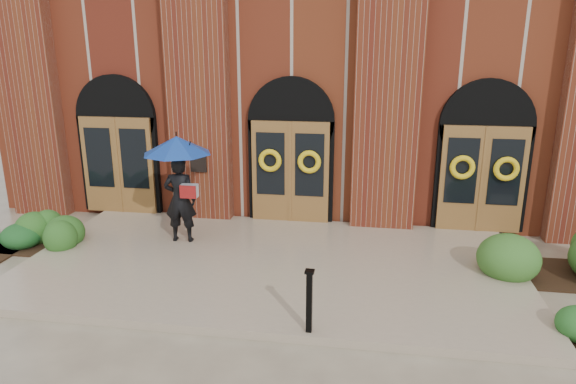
% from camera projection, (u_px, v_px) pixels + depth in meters
% --- Properties ---
extents(ground, '(90.00, 90.00, 0.00)m').
position_uv_depth(ground, '(270.00, 271.00, 10.39)').
color(ground, tan).
rests_on(ground, ground).
extents(landing, '(10.00, 5.30, 0.15)m').
position_uv_depth(landing, '(271.00, 265.00, 10.51)').
color(landing, tan).
rests_on(landing, ground).
extents(church_building, '(16.20, 12.53, 7.00)m').
position_uv_depth(church_building, '(317.00, 71.00, 17.73)').
color(church_building, '#602914').
rests_on(church_building, ground).
extents(man_with_umbrella, '(1.62, 1.62, 2.38)m').
position_uv_depth(man_with_umbrella, '(178.00, 169.00, 11.14)').
color(man_with_umbrella, black).
rests_on(man_with_umbrella, landing).
extents(metal_post, '(0.14, 0.14, 1.03)m').
position_uv_depth(metal_post, '(309.00, 300.00, 7.81)').
color(metal_post, black).
rests_on(metal_post, landing).
extents(hedge_wall_left, '(2.76, 1.10, 0.71)m').
position_uv_depth(hedge_wall_left, '(47.00, 232.00, 11.55)').
color(hedge_wall_left, '#26531B').
rests_on(hedge_wall_left, ground).
extents(hedge_wall_right, '(3.39, 1.35, 0.87)m').
position_uv_depth(hedge_wall_right, '(534.00, 253.00, 10.17)').
color(hedge_wall_right, '#305D21').
rests_on(hedge_wall_right, ground).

